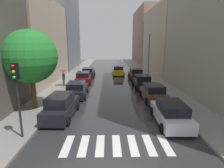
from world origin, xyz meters
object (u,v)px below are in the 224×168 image
Objects in this scene: parked_car_left_second at (77,90)px; parked_car_left_third at (83,78)px; lamp_post_right at (149,53)px; traffic_light_left_corner at (16,84)px; parked_car_right_second at (153,93)px; parked_car_right_third at (142,82)px; parked_car_right_fourth at (136,75)px; pedestrian_near_tree at (63,74)px; taxi_midroad at (118,71)px; parked_car_right_nearest at (171,113)px; parked_car_left_nearest at (61,107)px; street_tree_left at (30,57)px; parked_car_left_fourth at (88,72)px.

parked_car_left_second is 6.78m from parked_car_left_third.
traffic_light_left_corner is at bearing -122.57° from lamp_post_right.
parked_car_right_third is at bearing -0.22° from parked_car_right_second.
parked_car_right_second is at bearing 178.98° from parked_car_right_fourth.
pedestrian_near_tree is at bearing 58.81° from parked_car_right_second.
taxi_midroad reaches higher than parked_car_right_third.
parked_car_right_third is at bearing 1.59° from parked_car_right_nearest.
parked_car_right_second is 11.70m from pedestrian_near_tree.
parked_car_left_nearest is at bearing 115.97° from parked_car_right_second.
parked_car_right_fourth is at bearing 1.18° from parked_car_right_third.
parked_car_left_nearest is 12.40m from parked_car_left_third.
parked_car_right_second is (7.95, -8.27, -0.01)m from parked_car_left_third.
taxi_midroad is 1.03× the size of traffic_light_left_corner.
parked_car_left_nearest is at bearing -124.45° from lamp_post_right.
parked_car_left_nearest reaches higher than parked_car_right_nearest.
parked_car_left_third reaches higher than parked_car_left_second.
parked_car_left_second is 14.97m from taxi_midroad.
parked_car_right_nearest is at bearing 178.43° from parked_car_right_fourth.
taxi_midroad is at bearing -170.07° from pedestrian_near_tree.
parked_car_right_third is 13.64m from street_tree_left.
street_tree_left is at bearing 43.95° from pedestrian_near_tree.
parked_car_right_fourth is (0.01, 5.43, 0.02)m from parked_car_right_third.
parked_car_right_nearest is 10.84m from parked_car_right_third.
street_tree_left is at bearing 75.65° from parked_car_right_nearest.
parked_car_left_fourth is 15.71m from parked_car_right_second.
pedestrian_near_tree is at bearing 92.95° from traffic_light_left_corner.
lamp_post_right is at bearing -49.65° from parked_car_left_second.
parked_car_left_nearest is 1.03× the size of parked_car_right_nearest.
parked_car_left_third is at bearing 2.72° from parked_car_left_nearest.
traffic_light_left_corner reaches higher than parked_car_right_third.
parked_car_left_fourth is at bearing 44.54° from parked_car_right_third.
parked_car_left_second is 1.05× the size of parked_car_right_second.
parked_car_left_nearest reaches higher than parked_car_right_second.
parked_car_left_third reaches higher than parked_car_right_nearest.
pedestrian_near_tree is (-2.17, -2.48, 0.93)m from parked_car_left_third.
parked_car_left_nearest reaches higher than parked_car_left_fourth.
traffic_light_left_corner is at bearing -76.40° from street_tree_left.
parked_car_right_fourth is 1.98× the size of pedestrian_near_tree.
lamp_post_right is at bearing -19.61° from parked_car_right_third.
parked_car_left_second is 0.99× the size of parked_car_right_third.
traffic_light_left_corner is 0.63× the size of lamp_post_right.
parked_car_right_nearest is 1.07× the size of traffic_light_left_corner.
parked_car_left_nearest is 1.16× the size of parked_car_right_fourth.
parked_car_left_second is at bearing 49.38° from parked_car_right_nearest.
parked_car_right_third is at bearing 178.34° from parked_car_right_fourth.
parked_car_right_nearest is at bearing -157.93° from parked_car_left_fourth.
lamp_post_right is (9.40, -3.83, 3.39)m from parked_car_left_fourth.
pedestrian_near_tree is 0.32× the size of street_tree_left.
parked_car_left_second is 8.59m from parked_car_right_third.
traffic_light_left_corner is at bearing 151.38° from parked_car_right_fourth.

